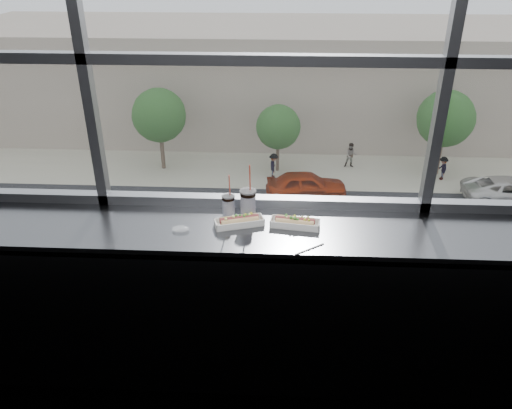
{
  "coord_description": "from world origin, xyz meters",
  "views": [
    {
      "loc": [
        0.11,
        -1.27,
        2.56
      ],
      "look_at": [
        -0.02,
        1.23,
        1.25
      ],
      "focal_mm": 35.0,
      "sensor_mm": 36.0,
      "label": 1
    }
  ],
  "objects_px": {
    "car_near_d": "(463,262)",
    "pedestrian_b": "(274,163)",
    "tree_right": "(446,119)",
    "hotdog_tray_right": "(295,222)",
    "pedestrian_d": "(443,166)",
    "hotdog_tray_left": "(239,221)",
    "car_far_b": "(307,181)",
    "soda_cup_left": "(228,206)",
    "tree_left": "(159,115)",
    "pedestrian_c": "(351,153)",
    "loose_straw": "(310,249)",
    "tree_center": "(278,127)",
    "soda_cup_right": "(248,203)",
    "car_near_c": "(251,257)",
    "wrapper": "(181,229)",
    "car_far_c": "(511,187)"
  },
  "relations": [
    {
      "from": "soda_cup_right",
      "to": "tree_center",
      "type": "height_order",
      "value": "soda_cup_right"
    },
    {
      "from": "car_far_c",
      "to": "pedestrian_b",
      "type": "relative_size",
      "value": 3.02
    },
    {
      "from": "car_near_c",
      "to": "pedestrian_d",
      "type": "xyz_separation_m",
      "value": [
        11.61,
        11.11,
        -0.06
      ]
    },
    {
      "from": "soda_cup_left",
      "to": "tree_center",
      "type": "distance_m",
      "value": 29.62
    },
    {
      "from": "wrapper",
      "to": "tree_center",
      "type": "height_order",
      "value": "wrapper"
    },
    {
      "from": "car_far_c",
      "to": "pedestrian_d",
      "type": "distance_m",
      "value": 4.34
    },
    {
      "from": "pedestrian_d",
      "to": "car_far_b",
      "type": "bearing_deg",
      "value": -70.55
    },
    {
      "from": "hotdog_tray_left",
      "to": "car_near_d",
      "type": "bearing_deg",
      "value": 45.26
    },
    {
      "from": "pedestrian_d",
      "to": "hotdog_tray_left",
      "type": "bearing_deg",
      "value": -21.21
    },
    {
      "from": "hotdog_tray_left",
      "to": "hotdog_tray_right",
      "type": "distance_m",
      "value": 0.32
    },
    {
      "from": "tree_center",
      "to": "soda_cup_right",
      "type": "bearing_deg",
      "value": -90.01
    },
    {
      "from": "car_near_c",
      "to": "tree_center",
      "type": "relative_size",
      "value": 1.28
    },
    {
      "from": "hotdog_tray_right",
      "to": "pedestrian_c",
      "type": "bearing_deg",
      "value": 88.66
    },
    {
      "from": "car_far_b",
      "to": "tree_center",
      "type": "distance_m",
      "value": 4.78
    },
    {
      "from": "car_near_d",
      "to": "hotdog_tray_right",
      "type": "bearing_deg",
      "value": 153.69
    },
    {
      "from": "soda_cup_left",
      "to": "loose_straw",
      "type": "distance_m",
      "value": 0.57
    },
    {
      "from": "soda_cup_left",
      "to": "car_near_c",
      "type": "xyz_separation_m",
      "value": [
        -0.92,
        16.18,
        -11.16
      ]
    },
    {
      "from": "tree_right",
      "to": "tree_left",
      "type": "bearing_deg",
      "value": 180.0
    },
    {
      "from": "tree_left",
      "to": "wrapper",
      "type": "bearing_deg",
      "value": -75.51
    },
    {
      "from": "soda_cup_right",
      "to": "loose_straw",
      "type": "distance_m",
      "value": 0.49
    },
    {
      "from": "car_far_b",
      "to": "soda_cup_left",
      "type": "bearing_deg",
      "value": 170.2
    },
    {
      "from": "loose_straw",
      "to": "car_near_c",
      "type": "relative_size",
      "value": 0.03
    },
    {
      "from": "soda_cup_left",
      "to": "car_near_c",
      "type": "bearing_deg",
      "value": 93.26
    },
    {
      "from": "hotdog_tray_right",
      "to": "car_near_c",
      "type": "xyz_separation_m",
      "value": [
        -1.31,
        16.25,
        -11.1
      ]
    },
    {
      "from": "car_far_c",
      "to": "pedestrian_b",
      "type": "bearing_deg",
      "value": 78.2
    },
    {
      "from": "tree_center",
      "to": "tree_right",
      "type": "height_order",
      "value": "tree_right"
    },
    {
      "from": "hotdog_tray_right",
      "to": "tree_left",
      "type": "distance_m",
      "value": 30.54
    },
    {
      "from": "tree_right",
      "to": "soda_cup_left",
      "type": "bearing_deg",
      "value": -110.65
    },
    {
      "from": "car_near_c",
      "to": "tree_right",
      "type": "relative_size",
      "value": 1.03
    },
    {
      "from": "hotdog_tray_left",
      "to": "soda_cup_right",
      "type": "height_order",
      "value": "soda_cup_right"
    },
    {
      "from": "tree_right",
      "to": "hotdog_tray_right",
      "type": "bearing_deg",
      "value": -109.89
    },
    {
      "from": "loose_straw",
      "to": "pedestrian_b",
      "type": "relative_size",
      "value": 0.1
    },
    {
      "from": "car_near_d",
      "to": "pedestrian_b",
      "type": "xyz_separation_m",
      "value": [
        -8.59,
        10.85,
        -0.04
      ]
    },
    {
      "from": "hotdog_tray_left",
      "to": "tree_left",
      "type": "bearing_deg",
      "value": 87.75
    },
    {
      "from": "car_near_d",
      "to": "pedestrian_d",
      "type": "xyz_separation_m",
      "value": [
        2.22,
        11.11,
        -0.09
      ]
    },
    {
      "from": "hotdog_tray_right",
      "to": "tree_left",
      "type": "xyz_separation_m",
      "value": [
        -7.98,
        28.25,
        -8.41
      ]
    },
    {
      "from": "soda_cup_left",
      "to": "tree_right",
      "type": "height_order",
      "value": "soda_cup_left"
    },
    {
      "from": "hotdog_tray_right",
      "to": "soda_cup_left",
      "type": "xyz_separation_m",
      "value": [
        -0.39,
        0.08,
        0.06
      ]
    },
    {
      "from": "wrapper",
      "to": "car_near_d",
      "type": "relative_size",
      "value": 0.02
    },
    {
      "from": "hotdog_tray_right",
      "to": "tree_left",
      "type": "relative_size",
      "value": 0.05
    },
    {
      "from": "car_near_c",
      "to": "wrapper",
      "type": "bearing_deg",
      "value": -176.68
    },
    {
      "from": "pedestrian_d",
      "to": "loose_straw",
      "type": "bearing_deg",
      "value": -20.32
    },
    {
      "from": "car_near_d",
      "to": "pedestrian_c",
      "type": "relative_size",
      "value": 2.91
    },
    {
      "from": "loose_straw",
      "to": "car_near_c",
      "type": "xyz_separation_m",
      "value": [
        -1.39,
        16.5,
        -11.08
      ]
    },
    {
      "from": "loose_straw",
      "to": "tree_center",
      "type": "xyz_separation_m",
      "value": [
        -0.35,
        28.49,
        -9.03
      ]
    },
    {
      "from": "hotdog_tray_left",
      "to": "car_far_c",
      "type": "height_order",
      "value": "hotdog_tray_left"
    },
    {
      "from": "pedestrian_b",
      "to": "tree_center",
      "type": "relative_size",
      "value": 0.43
    },
    {
      "from": "wrapper",
      "to": "hotdog_tray_left",
      "type": "bearing_deg",
      "value": 13.49
    },
    {
      "from": "soda_cup_left",
      "to": "wrapper",
      "type": "relative_size",
      "value": 2.9
    },
    {
      "from": "wrapper",
      "to": "car_far_c",
      "type": "height_order",
      "value": "wrapper"
    }
  ]
}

